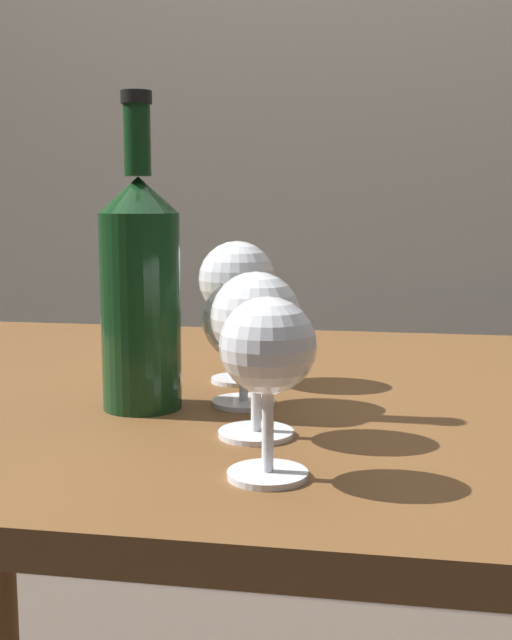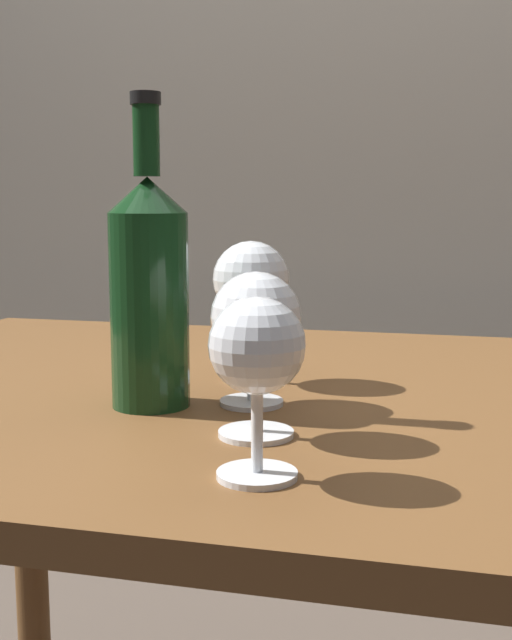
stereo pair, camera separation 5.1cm
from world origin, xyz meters
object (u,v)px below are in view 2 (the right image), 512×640
wine_glass_empty (256,323)px  wine_glass_rose (252,323)px  wine_glass_cabernet (257,352)px  wine_bottle (149,287)px  wine_glass_chardonnay (251,282)px

wine_glass_empty → wine_glass_rose: bearing=106.4°
wine_glass_cabernet → wine_glass_empty: (-0.03, 0.10, 0.00)m
wine_glass_cabernet → wine_bottle: bearing=130.5°
wine_bottle → wine_glass_chardonnay: bearing=61.0°
wine_glass_empty → wine_glass_chardonnay: wine_glass_chardonnay is taller
wine_glass_empty → wine_glass_rose: 0.11m
wine_glass_cabernet → wine_glass_rose: (-0.06, 0.21, -0.01)m
wine_glass_cabernet → wine_glass_rose: size_ratio=1.06×
wine_glass_cabernet → wine_glass_chardonnay: bearing=105.2°
wine_glass_empty → wine_glass_chardonnay: 0.21m
wine_glass_empty → wine_bottle: wine_bottle is taller
wine_glass_chardonnay → wine_bottle: wine_bottle is taller
wine_glass_chardonnay → wine_glass_cabernet: bearing=-74.8°
wine_glass_chardonnay → wine_glass_rose: bearing=-75.4°
wine_glass_cabernet → wine_bottle: size_ratio=0.44×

